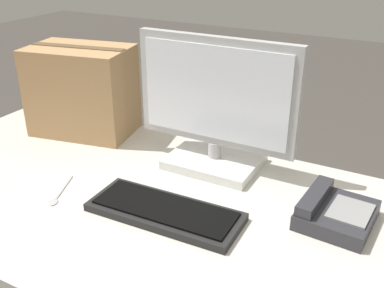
# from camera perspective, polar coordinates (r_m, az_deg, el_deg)

# --- Properties ---
(monitor) EXTENTS (0.54, 0.23, 0.44)m
(monitor) POSITION_cam_1_polar(r_m,az_deg,el_deg) (1.44, 2.98, 4.11)
(monitor) COLOR white
(monitor) RESTS_ON office_desk
(keyboard) EXTENTS (0.44, 0.18, 0.03)m
(keyboard) POSITION_cam_1_polar(r_m,az_deg,el_deg) (1.26, -3.47, -8.53)
(keyboard) COLOR black
(keyboard) RESTS_ON office_desk
(desk_phone) EXTENTS (0.20, 0.22, 0.07)m
(desk_phone) POSITION_cam_1_polar(r_m,az_deg,el_deg) (1.29, 17.62, -8.27)
(desk_phone) COLOR #2D2D33
(desk_phone) RESTS_ON office_desk
(spoon) EXTENTS (0.08, 0.17, 0.00)m
(spoon) POSITION_cam_1_polar(r_m,az_deg,el_deg) (1.41, -16.62, -6.25)
(spoon) COLOR #B2B2B7
(spoon) RESTS_ON office_desk
(cardboard_box) EXTENTS (0.42, 0.31, 0.34)m
(cardboard_box) POSITION_cam_1_polar(r_m,az_deg,el_deg) (1.78, -13.75, 6.63)
(cardboard_box) COLOR tan
(cardboard_box) RESTS_ON office_desk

